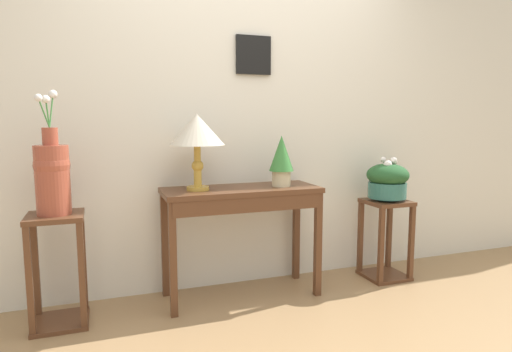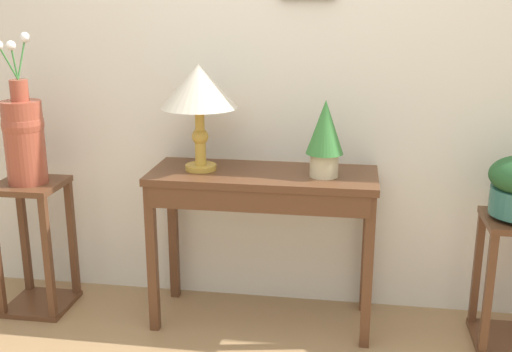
# 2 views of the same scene
# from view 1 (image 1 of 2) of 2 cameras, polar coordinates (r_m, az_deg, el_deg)

# --- Properties ---
(back_wall_with_art) EXTENTS (9.00, 0.13, 2.80)m
(back_wall_with_art) POSITION_cam_1_polar(r_m,az_deg,el_deg) (3.31, -2.34, 9.92)
(back_wall_with_art) COLOR silver
(back_wall_with_art) RESTS_ON ground
(console_table) EXTENTS (1.08, 0.43, 0.78)m
(console_table) POSITION_cam_1_polar(r_m,az_deg,el_deg) (3.03, -1.81, -3.83)
(console_table) COLOR #56331E
(console_table) RESTS_ON ground
(table_lamp) EXTENTS (0.37, 0.37, 0.51)m
(table_lamp) POSITION_cam_1_polar(r_m,az_deg,el_deg) (2.92, -7.71, 5.72)
(table_lamp) COLOR gold
(table_lamp) RESTS_ON console_table
(potted_plant_on_console) EXTENTS (0.17, 0.17, 0.36)m
(potted_plant_on_console) POSITION_cam_1_polar(r_m,az_deg,el_deg) (3.08, 3.34, 2.30)
(potted_plant_on_console) COLOR beige
(potted_plant_on_console) RESTS_ON console_table
(pedestal_stand_left) EXTENTS (0.32, 0.32, 0.69)m
(pedestal_stand_left) POSITION_cam_1_polar(r_m,az_deg,el_deg) (2.96, -24.41, -11.13)
(pedestal_stand_left) COLOR #56331E
(pedestal_stand_left) RESTS_ON ground
(flower_vase_tall_left) EXTENTS (0.20, 0.20, 0.73)m
(flower_vase_tall_left) POSITION_cam_1_polar(r_m,az_deg,el_deg) (2.84, -25.05, 0.42)
(flower_vase_tall_left) COLOR #9E4733
(flower_vase_tall_left) RESTS_ON pedestal_stand_left
(pedestal_stand_right) EXTENTS (0.32, 0.32, 0.63)m
(pedestal_stand_right) POSITION_cam_1_polar(r_m,az_deg,el_deg) (3.63, 16.50, -7.91)
(pedestal_stand_right) COLOR #56331E
(pedestal_stand_right) RESTS_ON ground
(planter_bowl_wide_right) EXTENTS (0.32, 0.32, 0.34)m
(planter_bowl_wide_right) POSITION_cam_1_polar(r_m,az_deg,el_deg) (3.54, 16.78, -0.54)
(planter_bowl_wide_right) COLOR #2D665B
(planter_bowl_wide_right) RESTS_ON pedestal_stand_right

